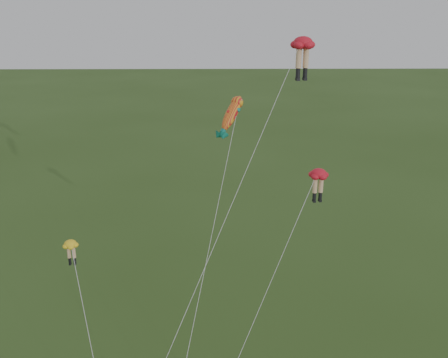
{
  "coord_description": "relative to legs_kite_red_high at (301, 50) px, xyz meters",
  "views": [
    {
      "loc": [
        1.76,
        -23.26,
        21.84
      ],
      "look_at": [
        2.13,
        6.0,
        11.38
      ],
      "focal_mm": 40.0,
      "sensor_mm": 36.0,
      "label": 1
    }
  ],
  "objects": [
    {
      "name": "legs_kite_red_high",
      "position": [
        0.0,
        0.0,
        0.0
      ],
      "size": [
        11.01,
        13.09,
        19.76
      ],
      "rotation": [
        0.0,
        0.0,
        0.25
      ],
      "color": "red",
      "rests_on": "ground"
    },
    {
      "name": "legs_kite_red_mid",
      "position": [
        0.49,
        -4.91,
        -7.15
      ],
      "size": [
        6.99,
        6.82,
        12.51
      ],
      "rotation": [
        0.0,
        0.0,
        0.18
      ],
      "color": "red",
      "rests_on": "ground"
    },
    {
      "name": "legs_kite_yellow",
      "position": [
        -13.48,
        -7.8,
        -10.47
      ],
      "size": [
        3.34,
        6.31,
        9.27
      ],
      "rotation": [
        0.0,
        0.0,
        0.03
      ],
      "color": "yellow",
      "rests_on": "ground"
    },
    {
      "name": "fish_kite",
      "position": [
        -4.4,
        1.23,
        -4.46
      ],
      "size": [
        4.71,
        13.87,
        15.9
      ],
      "rotation": [
        0.81,
        0.0,
        -0.66
      ],
      "color": "orange",
      "rests_on": "ground"
    }
  ]
}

